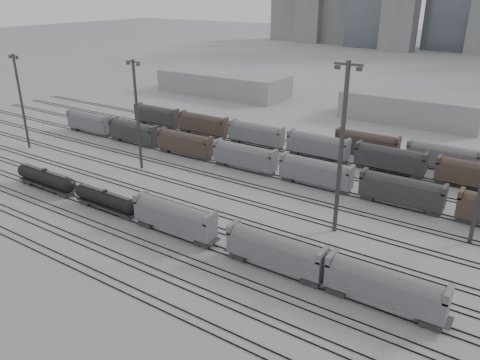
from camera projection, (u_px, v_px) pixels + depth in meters
The scene contains 14 objects.
ground at pixel (182, 241), 74.01m from camera, with size 900.00×900.00×0.00m, color #B6B6BB.
tracks at pixel (242, 202), 87.46m from camera, with size 220.00×71.50×0.16m.
tank_car_a at pixel (46, 178), 92.17m from camera, with size 16.70×2.78×4.13m.
tank_car_b at pixel (106, 199), 83.35m from camera, with size 15.40×2.57×3.81m.
hopper_car_a at pixel (174, 216), 74.61m from camera, with size 15.18×3.02×5.43m.
hopper_car_b at pixel (275, 250), 65.11m from camera, with size 14.76×2.93×5.28m.
hopper_car_c at pixel (385, 286), 57.18m from camera, with size 14.89×2.96×5.33m.
light_mast_a at pixel (21, 100), 112.96m from camera, with size 3.68×0.59×23.00m.
light_mast_b at pixel (137, 113), 99.43m from camera, with size 3.79×0.61×23.69m.
light_mast_c at pixel (341, 146), 71.62m from camera, with size 4.40×0.70×27.50m.
bg_string_near at pixel (316, 173), 93.48m from camera, with size 151.00×3.00×5.60m.
bg_string_mid at pixel (390, 160), 100.66m from camera, with size 151.00×3.00×5.60m.
warehouse_left at pixel (223, 83), 176.48m from camera, with size 50.00×18.00×8.00m, color #939396.
warehouse_mid at pixel (412, 107), 140.51m from camera, with size 40.00×18.00×8.00m, color #939396.
Camera 1 is at (43.73, -48.81, 36.90)m, focal length 35.00 mm.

